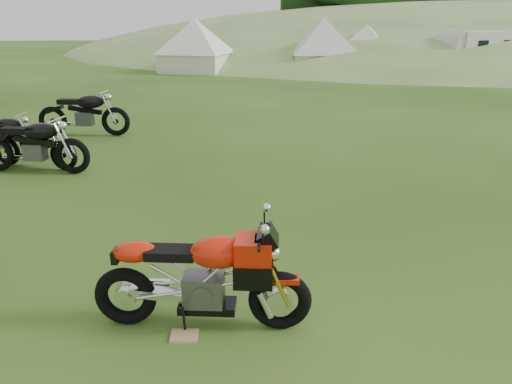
{
  "coord_description": "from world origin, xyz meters",
  "views": [
    {
      "loc": [
        -0.32,
        -5.12,
        2.54
      ],
      "look_at": [
        0.19,
        0.4,
        0.61
      ],
      "focal_mm": 35.0,
      "sensor_mm": 36.0,
      "label": 1
    }
  ],
  "objects_px": {
    "vintage_moto_a": "(33,144)",
    "tent_right": "(366,46)",
    "plywood_board": "(184,336)",
    "sport_motorcycle": "(201,271)",
    "vintage_moto_b": "(34,144)",
    "tent_mid": "(323,45)",
    "vintage_moto_d": "(83,112)",
    "tent_left": "(196,45)",
    "caravan": "(482,52)",
    "vintage_moto_c": "(0,135)"
  },
  "relations": [
    {
      "from": "sport_motorcycle",
      "to": "vintage_moto_d",
      "type": "relative_size",
      "value": 0.87
    },
    {
      "from": "sport_motorcycle",
      "to": "tent_right",
      "type": "xyz_separation_m",
      "value": [
        8.11,
        22.03,
        0.66
      ]
    },
    {
      "from": "plywood_board",
      "to": "caravan",
      "type": "relative_size",
      "value": 0.05
    },
    {
      "from": "plywood_board",
      "to": "tent_right",
      "type": "distance_m",
      "value": 23.71
    },
    {
      "from": "tent_left",
      "to": "caravan",
      "type": "relative_size",
      "value": 0.69
    },
    {
      "from": "vintage_moto_a",
      "to": "vintage_moto_c",
      "type": "bearing_deg",
      "value": 143.53
    },
    {
      "from": "tent_right",
      "to": "caravan",
      "type": "xyz_separation_m",
      "value": [
        5.03,
        -2.23,
        -0.19
      ]
    },
    {
      "from": "vintage_moto_b",
      "to": "vintage_moto_c",
      "type": "height_order",
      "value": "vintage_moto_c"
    },
    {
      "from": "vintage_moto_c",
      "to": "tent_mid",
      "type": "bearing_deg",
      "value": 63.06
    },
    {
      "from": "vintage_moto_a",
      "to": "tent_left",
      "type": "relative_size",
      "value": 0.65
    },
    {
      "from": "plywood_board",
      "to": "vintage_moto_b",
      "type": "height_order",
      "value": "vintage_moto_b"
    },
    {
      "from": "tent_left",
      "to": "tent_right",
      "type": "bearing_deg",
      "value": 20.1
    },
    {
      "from": "vintage_moto_a",
      "to": "tent_right",
      "type": "distance_m",
      "value": 20.42
    },
    {
      "from": "vintage_moto_b",
      "to": "tent_right",
      "type": "distance_m",
      "value": 20.22
    },
    {
      "from": "vintage_moto_b",
      "to": "tent_left",
      "type": "bearing_deg",
      "value": 102.56
    },
    {
      "from": "plywood_board",
      "to": "vintage_moto_c",
      "type": "distance_m",
      "value": 7.14
    },
    {
      "from": "plywood_board",
      "to": "sport_motorcycle",
      "type": "bearing_deg",
      "value": 45.0
    },
    {
      "from": "tent_left",
      "to": "tent_mid",
      "type": "bearing_deg",
      "value": 13.31
    },
    {
      "from": "vintage_moto_c",
      "to": "tent_mid",
      "type": "xyz_separation_m",
      "value": [
        9.61,
        15.34,
        0.84
      ]
    },
    {
      "from": "plywood_board",
      "to": "caravan",
      "type": "xyz_separation_m",
      "value": [
        13.3,
        19.96,
        1.0
      ]
    },
    {
      "from": "tent_left",
      "to": "caravan",
      "type": "bearing_deg",
      "value": 10.65
    },
    {
      "from": "vintage_moto_a",
      "to": "sport_motorcycle",
      "type": "bearing_deg",
      "value": -46.97
    },
    {
      "from": "tent_mid",
      "to": "tent_right",
      "type": "bearing_deg",
      "value": 22.2
    },
    {
      "from": "vintage_moto_d",
      "to": "tent_right",
      "type": "distance_m",
      "value": 17.94
    },
    {
      "from": "plywood_board",
      "to": "tent_mid",
      "type": "height_order",
      "value": "tent_mid"
    },
    {
      "from": "vintage_moto_c",
      "to": "plywood_board",
      "type": "bearing_deg",
      "value": -53.51
    },
    {
      "from": "vintage_moto_c",
      "to": "caravan",
      "type": "distance_m",
      "value": 21.96
    },
    {
      "from": "sport_motorcycle",
      "to": "vintage_moto_c",
      "type": "bearing_deg",
      "value": 131.25
    },
    {
      "from": "sport_motorcycle",
      "to": "tent_mid",
      "type": "xyz_separation_m",
      "value": [
        5.74,
        21.27,
        0.76
      ]
    },
    {
      "from": "vintage_moto_a",
      "to": "vintage_moto_d",
      "type": "relative_size",
      "value": 0.95
    },
    {
      "from": "sport_motorcycle",
      "to": "vintage_moto_c",
      "type": "xyz_separation_m",
      "value": [
        -3.87,
        5.93,
        -0.09
      ]
    },
    {
      "from": "vintage_moto_c",
      "to": "caravan",
      "type": "height_order",
      "value": "caravan"
    },
    {
      "from": "vintage_moto_b",
      "to": "vintage_moto_c",
      "type": "relative_size",
      "value": 0.97
    },
    {
      "from": "tent_right",
      "to": "tent_mid",
      "type": "bearing_deg",
      "value": -138.32
    },
    {
      "from": "plywood_board",
      "to": "vintage_moto_c",
      "type": "xyz_separation_m",
      "value": [
        -3.71,
        6.09,
        0.44
      ]
    },
    {
      "from": "caravan",
      "to": "tent_right",
      "type": "bearing_deg",
      "value": 143.59
    },
    {
      "from": "vintage_moto_a",
      "to": "tent_right",
      "type": "bearing_deg",
      "value": 69.23
    },
    {
      "from": "tent_mid",
      "to": "caravan",
      "type": "height_order",
      "value": "tent_mid"
    },
    {
      "from": "tent_mid",
      "to": "caravan",
      "type": "xyz_separation_m",
      "value": [
        7.41,
        -1.47,
        -0.29
      ]
    },
    {
      "from": "vintage_moto_d",
      "to": "tent_left",
      "type": "height_order",
      "value": "tent_left"
    },
    {
      "from": "sport_motorcycle",
      "to": "vintage_moto_c",
      "type": "height_order",
      "value": "sport_motorcycle"
    },
    {
      "from": "plywood_board",
      "to": "vintage_moto_a",
      "type": "distance_m",
      "value": 5.77
    },
    {
      "from": "plywood_board",
      "to": "caravan",
      "type": "distance_m",
      "value": 24.0
    },
    {
      "from": "vintage_moto_a",
      "to": "vintage_moto_b",
      "type": "height_order",
      "value": "vintage_moto_a"
    },
    {
      "from": "tent_left",
      "to": "vintage_moto_b",
      "type": "bearing_deg",
      "value": -78.83
    },
    {
      "from": "plywood_board",
      "to": "vintage_moto_b",
      "type": "bearing_deg",
      "value": 118.25
    },
    {
      "from": "tent_left",
      "to": "caravan",
      "type": "height_order",
      "value": "tent_left"
    },
    {
      "from": "vintage_moto_b",
      "to": "vintage_moto_d",
      "type": "distance_m",
      "value": 2.61
    },
    {
      "from": "vintage_moto_a",
      "to": "vintage_moto_b",
      "type": "relative_size",
      "value": 1.17
    },
    {
      "from": "sport_motorcycle",
      "to": "vintage_moto_c",
      "type": "distance_m",
      "value": 7.08
    }
  ]
}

